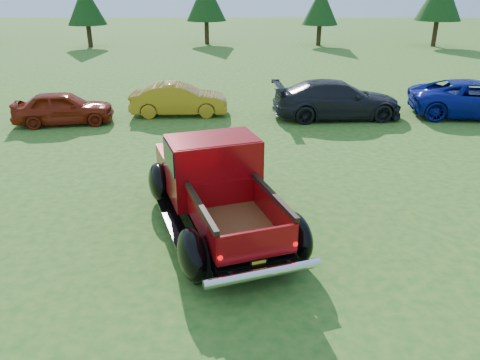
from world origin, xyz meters
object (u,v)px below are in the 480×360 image
at_px(pickup_truck, 214,183).
at_px(show_car_grey, 337,99).
at_px(tree_mid_right, 321,6).
at_px(show_car_yellow, 179,99).
at_px(show_car_blue, 477,99).
at_px(tree_mid_left, 206,0).
at_px(tree_west, 86,5).
at_px(show_car_red, 63,108).

distance_m(pickup_truck, show_car_grey, 9.30).
distance_m(tree_mid_right, show_car_yellow, 22.85).
height_order(show_car_yellow, show_car_blue, show_car_blue).
relative_size(pickup_truck, show_car_grey, 1.13).
xyz_separation_m(tree_mid_left, show_car_grey, (6.50, -22.44, -2.69)).
xyz_separation_m(tree_mid_right, show_car_grey, (-2.50, -21.44, -2.28)).
bearing_deg(tree_mid_left, show_car_yellow, -88.67).
relative_size(tree_mid_right, pickup_truck, 0.81).
relative_size(tree_west, show_car_red, 1.32).
xyz_separation_m(tree_west, tree_mid_left, (9.00, 2.00, 0.27)).
xyz_separation_m(tree_mid_right, show_car_blue, (2.83, -21.25, -2.29)).
relative_size(tree_mid_right, show_car_grey, 0.92).
bearing_deg(tree_mid_left, show_car_grey, -73.84).
xyz_separation_m(tree_west, show_car_blue, (20.83, -20.25, -2.43)).
xyz_separation_m(tree_west, show_car_yellow, (9.51, -20.09, -2.50)).
bearing_deg(show_car_grey, tree_mid_left, 11.47).
height_order(show_car_red, show_car_yellow, show_car_yellow).
bearing_deg(tree_mid_left, show_car_blue, -62.01).
distance_m(tree_mid_left, show_car_blue, 25.34).
height_order(show_car_yellow, show_car_grey, show_car_grey).
bearing_deg(tree_mid_right, show_car_grey, -96.65).
distance_m(tree_west, tree_mid_right, 18.03).
xyz_separation_m(show_car_red, show_car_yellow, (4.01, 1.24, 0.01)).
distance_m(tree_mid_left, pickup_truck, 30.96).
xyz_separation_m(tree_west, show_car_red, (5.50, -21.32, -2.52)).
relative_size(show_car_grey, show_car_blue, 0.98).
relative_size(tree_west, tree_mid_right, 1.05).
height_order(pickup_truck, show_car_blue, pickup_truck).
bearing_deg(show_car_grey, show_car_blue, -92.63).
relative_size(show_car_red, show_car_grey, 0.72).
relative_size(tree_mid_left, pickup_truck, 0.92).
xyz_separation_m(tree_west, tree_mid_right, (18.00, 1.00, -0.14)).
height_order(tree_west, pickup_truck, tree_west).
height_order(pickup_truck, show_car_red, pickup_truck).
xyz_separation_m(tree_mid_left, show_car_yellow, (0.51, -22.09, -2.78)).
height_order(tree_mid_right, show_car_grey, tree_mid_right).
bearing_deg(tree_mid_right, show_car_yellow, -111.92).
height_order(show_car_grey, show_car_blue, show_car_grey).
bearing_deg(show_car_blue, tree_west, 52.47).
bearing_deg(show_car_blue, tree_mid_left, 34.66).
height_order(tree_west, show_car_blue, tree_west).
xyz_separation_m(show_car_grey, show_car_blue, (5.33, 0.19, -0.02)).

